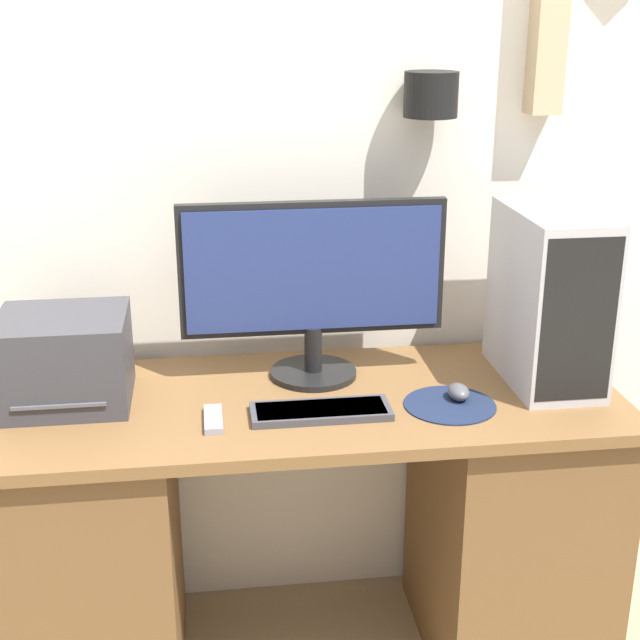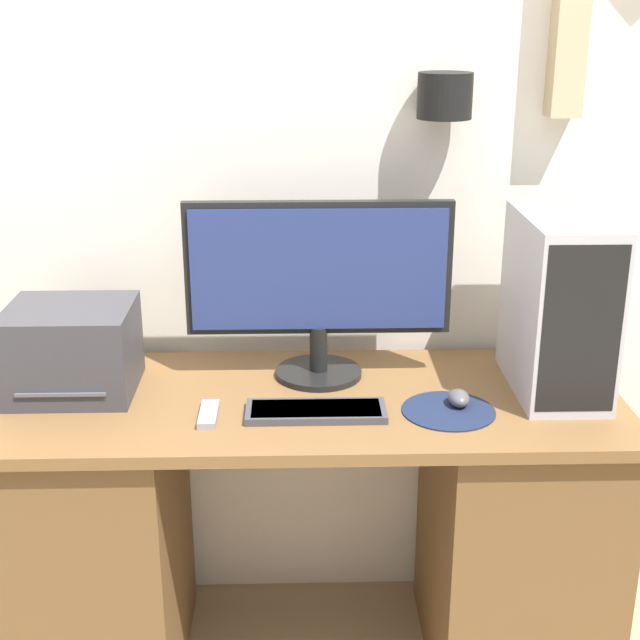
{
  "view_description": "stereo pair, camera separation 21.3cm",
  "coord_description": "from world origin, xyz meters",
  "px_view_note": "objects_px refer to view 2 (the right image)",
  "views": [
    {
      "loc": [
        -0.23,
        -1.69,
        1.71
      ],
      "look_at": [
        0.04,
        0.31,
        0.99
      ],
      "focal_mm": 50.0,
      "sensor_mm": 36.0,
      "label": 1
    },
    {
      "loc": [
        -0.02,
        -1.71,
        1.71
      ],
      "look_at": [
        0.04,
        0.31,
        0.99
      ],
      "focal_mm": 50.0,
      "sensor_mm": 36.0,
      "label": 2
    }
  ],
  "objects_px": {
    "monitor": "(319,279)",
    "computer_tower": "(559,305)",
    "mouse": "(459,398)",
    "printer": "(72,350)",
    "keyboard": "(316,411)",
    "remote_control": "(209,414)"
  },
  "relations": [
    {
      "from": "monitor",
      "to": "computer_tower",
      "type": "relative_size",
      "value": 1.52
    },
    {
      "from": "mouse",
      "to": "computer_tower",
      "type": "xyz_separation_m",
      "value": [
        0.25,
        0.1,
        0.2
      ]
    },
    {
      "from": "mouse",
      "to": "printer",
      "type": "distance_m",
      "value": 0.96
    },
    {
      "from": "monitor",
      "to": "mouse",
      "type": "xyz_separation_m",
      "value": [
        0.33,
        -0.2,
        -0.24
      ]
    },
    {
      "from": "keyboard",
      "to": "printer",
      "type": "distance_m",
      "value": 0.63
    },
    {
      "from": "mouse",
      "to": "printer",
      "type": "relative_size",
      "value": 0.24
    },
    {
      "from": "monitor",
      "to": "mouse",
      "type": "relative_size",
      "value": 9.2
    },
    {
      "from": "printer",
      "to": "mouse",
      "type": "bearing_deg",
      "value": -7.54
    },
    {
      "from": "computer_tower",
      "to": "printer",
      "type": "relative_size",
      "value": 1.45
    },
    {
      "from": "monitor",
      "to": "mouse",
      "type": "height_order",
      "value": "monitor"
    },
    {
      "from": "computer_tower",
      "to": "remote_control",
      "type": "height_order",
      "value": "computer_tower"
    },
    {
      "from": "computer_tower",
      "to": "printer",
      "type": "xyz_separation_m",
      "value": [
        -1.2,
        0.02,
        -0.11
      ]
    },
    {
      "from": "computer_tower",
      "to": "remote_control",
      "type": "xyz_separation_m",
      "value": [
        -0.85,
        -0.15,
        -0.21
      ]
    },
    {
      "from": "computer_tower",
      "to": "printer",
      "type": "bearing_deg",
      "value": 179.0
    },
    {
      "from": "keyboard",
      "to": "remote_control",
      "type": "relative_size",
      "value": 2.44
    },
    {
      "from": "computer_tower",
      "to": "printer",
      "type": "distance_m",
      "value": 1.2
    },
    {
      "from": "monitor",
      "to": "printer",
      "type": "height_order",
      "value": "monitor"
    },
    {
      "from": "mouse",
      "to": "computer_tower",
      "type": "relative_size",
      "value": 0.16
    },
    {
      "from": "mouse",
      "to": "computer_tower",
      "type": "bearing_deg",
      "value": 22.31
    },
    {
      "from": "computer_tower",
      "to": "keyboard",
      "type": "bearing_deg",
      "value": -166.89
    },
    {
      "from": "keyboard",
      "to": "mouse",
      "type": "bearing_deg",
      "value": 5.82
    },
    {
      "from": "printer",
      "to": "remote_control",
      "type": "bearing_deg",
      "value": -25.54
    }
  ]
}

